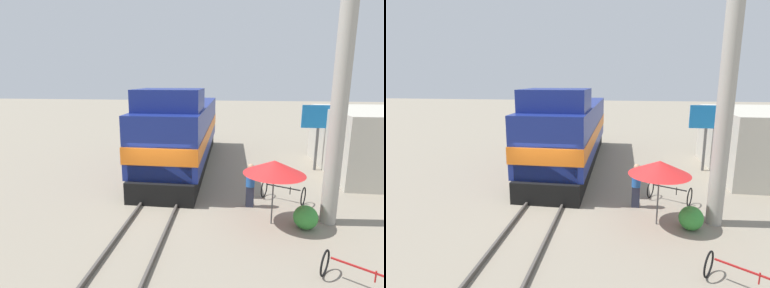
{
  "view_description": "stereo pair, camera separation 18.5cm",
  "coord_description": "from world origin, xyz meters",
  "views": [
    {
      "loc": [
        2.74,
        -11.15,
        4.93
      ],
      "look_at": [
        1.2,
        0.57,
        2.36
      ],
      "focal_mm": 28.0,
      "sensor_mm": 36.0,
      "label": 1
    },
    {
      "loc": [
        2.92,
        -11.13,
        4.93
      ],
      "look_at": [
        1.2,
        0.57,
        2.36
      ],
      "focal_mm": 28.0,
      "sensor_mm": 36.0,
      "label": 2
    }
  ],
  "objects": [
    {
      "name": "vendor_umbrella",
      "position": [
        4.22,
        -1.27,
        2.04
      ],
      "size": [
        2.07,
        2.07,
        2.28
      ],
      "color": "#4C4C4C",
      "rests_on": "ground_plane"
    },
    {
      "name": "billboard_sign",
      "position": [
        7.41,
        5.52,
        2.68
      ],
      "size": [
        1.78,
        0.12,
        3.58
      ],
      "color": "#595959",
      "rests_on": "ground_plane"
    },
    {
      "name": "locomotive",
      "position": [
        0.0,
        5.45,
        1.91
      ],
      "size": [
        3.09,
        12.5,
        4.51
      ],
      "color": "black",
      "rests_on": "ground_plane"
    },
    {
      "name": "rail_far",
      "position": [
        0.72,
        0.0,
        0.07
      ],
      "size": [
        0.08,
        42.82,
        0.15
      ],
      "primitive_type": "cube",
      "color": "#4C4742",
      "rests_on": "ground_plane"
    },
    {
      "name": "ground_plane",
      "position": [
        0.0,
        0.0,
        0.0
      ],
      "size": [
        120.0,
        120.0,
        0.0
      ],
      "primitive_type": "plane",
      "color": "gray"
    },
    {
      "name": "bicycle_spare",
      "position": [
        5.91,
        -4.42,
        0.36
      ],
      "size": [
        1.81,
        1.49,
        0.7
      ],
      "rotation": [
        0.0,
        0.0,
        1.01
      ],
      "color": "black",
      "rests_on": "ground_plane"
    },
    {
      "name": "utility_pole",
      "position": [
        6.2,
        -0.89,
        5.72
      ],
      "size": [
        1.8,
        0.53,
        11.38
      ],
      "color": "#9E998E",
      "rests_on": "ground_plane"
    },
    {
      "name": "building_block_distant",
      "position": [
        10.33,
        5.51,
        1.69
      ],
      "size": [
        5.05,
        6.83,
        3.38
      ],
      "primitive_type": "cube",
      "color": "#B7B2A3",
      "rests_on": "ground_plane"
    },
    {
      "name": "rail_near",
      "position": [
        -0.72,
        0.0,
        0.07
      ],
      "size": [
        0.08,
        42.82,
        0.15
      ],
      "primitive_type": "cube",
      "color": "#4C4742",
      "rests_on": "ground_plane"
    },
    {
      "name": "shrub_cluster",
      "position": [
        5.31,
        -1.47,
        0.4
      ],
      "size": [
        0.8,
        0.8,
        0.8
      ],
      "primitive_type": "sphere",
      "color": "#388C38",
      "rests_on": "ground_plane"
    },
    {
      "name": "bicycle",
      "position": [
        4.94,
        0.81,
        0.39
      ],
      "size": [
        1.82,
        1.39,
        0.76
      ],
      "rotation": [
        0.0,
        0.0,
        1.13
      ],
      "color": "black",
      "rests_on": "ground_plane"
    },
    {
      "name": "person_bystander",
      "position": [
        3.55,
        0.09,
        0.96
      ],
      "size": [
        0.34,
        0.34,
        1.75
      ],
      "color": "#2D3347",
      "rests_on": "ground_plane"
    }
  ]
}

